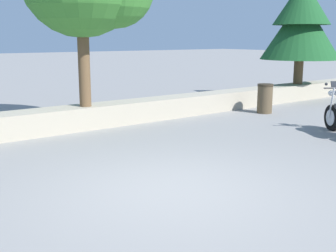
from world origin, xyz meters
The scene contains 4 objects.
ground_plane centered at (0.00, 0.00, 0.00)m, with size 120.00×120.00×0.00m, color gray.
stone_wall centered at (0.00, 4.80, 0.28)m, with size 36.00×0.80×0.55m, color #A89E89.
pine_tree_mid_left centered at (9.52, 4.80, 2.76)m, with size 2.77×2.77×3.65m.
trash_bin centered at (6.25, 3.54, 0.43)m, with size 0.46×0.46×0.86m.
Camera 1 is at (-3.67, -4.75, 2.18)m, focal length 46.27 mm.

